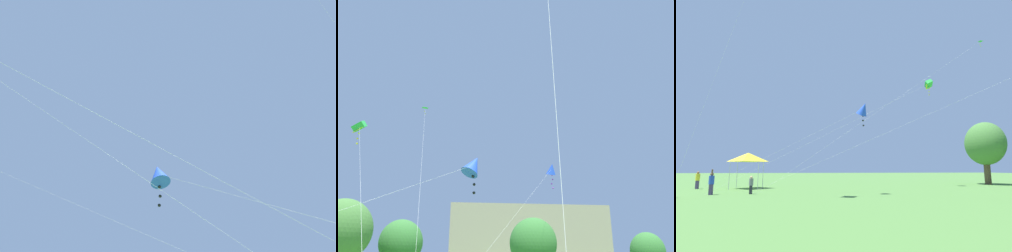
{
  "view_description": "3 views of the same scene",
  "coord_description": "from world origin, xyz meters",
  "views": [
    {
      "loc": [
        -16.07,
        14.94,
        2.08
      ],
      "look_at": [
        1.83,
        18.37,
        10.15
      ],
      "focal_mm": 40.0,
      "sensor_mm": 36.0,
      "label": 1
    },
    {
      "loc": [
        0.05,
        -0.54,
        2.17
      ],
      "look_at": [
        2.14,
        16.27,
        8.56
      ],
      "focal_mm": 40.0,
      "sensor_mm": 36.0,
      "label": 2
    },
    {
      "loc": [
        22.28,
        14.18,
        2.1
      ],
      "look_at": [
        1.51,
        16.82,
        5.51
      ],
      "focal_mm": 28.0,
      "sensor_mm": 36.0,
      "label": 3
    }
  ],
  "objects": [
    {
      "name": "tree_far_left",
      "position": [
        -10.89,
        37.97,
        5.46
      ],
      "size": [
        5.6,
        5.04,
        8.45
      ],
      "color": "brown",
      "rests_on": "ground"
    },
    {
      "name": "festival_tent",
      "position": [
        -7.46,
        7.43,
        3.31
      ],
      "size": [
        3.16,
        3.16,
        3.8
      ],
      "color": "#B7B7BC",
      "rests_on": "ground"
    },
    {
      "name": "person_yellow_shirt",
      "position": [
        -7.41,
        2.46,
        0.98
      ],
      "size": [
        0.43,
        0.43,
        1.82
      ],
      "rotation": [
        0.0,
        0.0,
        1.75
      ],
      "color": "#473860",
      "rests_on": "ground"
    },
    {
      "name": "person_grey_shirt",
      "position": [
        -0.98,
        9.27,
        0.8
      ],
      "size": [
        0.35,
        0.35,
        1.49
      ],
      "rotation": [
        0.0,
        0.0,
        6.08
      ],
      "color": "#282833",
      "rests_on": "ground"
    },
    {
      "name": "person_blue_shirt",
      "position": [
        -0.68,
        6.2,
        0.99
      ],
      "size": [
        0.42,
        0.42,
        2.05
      ],
      "rotation": [
        0.0,
        0.0,
        6.22
      ],
      "color": "#473860",
      "rests_on": "ground"
    },
    {
      "name": "kite_green_delta_0",
      "position": [
        -3.51,
        32.51,
        16.01
      ],
      "size": [
        3.03,
        23.87,
        16.68
      ],
      "color": "silver",
      "rests_on": "ground"
    },
    {
      "name": "kite_green_box_2",
      "position": [
        -8.23,
        28.93,
        12.74
      ],
      "size": [
        7.78,
        23.92,
        13.4
      ],
      "color": "silver",
      "rests_on": "ground"
    },
    {
      "name": "kite_blue_diamond_4",
      "position": [
        0.7,
        18.59,
        7.15
      ],
      "size": [
        9.27,
        16.34,
        7.91
      ],
      "color": "silver",
      "rests_on": "ground"
    }
  ]
}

